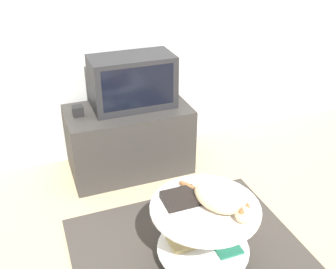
{
  "coord_description": "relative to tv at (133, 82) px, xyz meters",
  "views": [
    {
      "loc": [
        -0.81,
        -1.62,
        1.96
      ],
      "look_at": [
        0.05,
        0.64,
        0.63
      ],
      "focal_mm": 42.0,
      "sensor_mm": 36.0,
      "label": 1
    }
  ],
  "objects": [
    {
      "name": "tv_stand",
      "position": [
        -0.06,
        -0.03,
        -0.51
      ],
      "size": [
        1.02,
        0.56,
        0.59
      ],
      "color": "#33302D",
      "rests_on": "ground_plane"
    },
    {
      "name": "tv",
      "position": [
        0.0,
        0.0,
        0.0
      ],
      "size": [
        0.67,
        0.35,
        0.43
      ],
      "color": "#232326",
      "rests_on": "tv_stand"
    },
    {
      "name": "wall_back",
      "position": [
        0.01,
        0.33,
        0.5
      ],
      "size": [
        8.0,
        0.05,
        2.6
      ],
      "color": "silver",
      "rests_on": "ground_plane"
    },
    {
      "name": "ground_plane",
      "position": [
        0.01,
        -1.29,
        -0.8
      ],
      "size": [
        12.0,
        12.0,
        0.0
      ],
      "primitive_type": "plane",
      "color": "tan"
    },
    {
      "name": "rug",
      "position": [
        0.01,
        -1.29,
        -0.79
      ],
      "size": [
        1.5,
        1.47,
        0.02
      ],
      "color": "#3D3833",
      "rests_on": "ground_plane"
    },
    {
      "name": "dvd_box",
      "position": [
        -0.06,
        -1.18,
        -0.32
      ],
      "size": [
        0.22,
        0.16,
        0.05
      ],
      "color": "black",
      "rests_on": "coffee_table"
    },
    {
      "name": "coffee_table",
      "position": [
        0.06,
        -1.27,
        -0.51
      ],
      "size": [
        0.66,
        0.66,
        0.44
      ],
      "color": "#B2B2B7",
      "rests_on": "rug"
    },
    {
      "name": "cat",
      "position": [
        0.13,
        -1.31,
        -0.27
      ],
      "size": [
        0.31,
        0.5,
        0.14
      ],
      "rotation": [
        0.0,
        0.0,
        -1.13
      ],
      "color": "beige",
      "rests_on": "coffee_table"
    },
    {
      "name": "speaker",
      "position": [
        -0.46,
        -0.02,
        -0.18
      ],
      "size": [
        0.08,
        0.08,
        0.08
      ],
      "color": "black",
      "rests_on": "tv_stand"
    }
  ]
}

